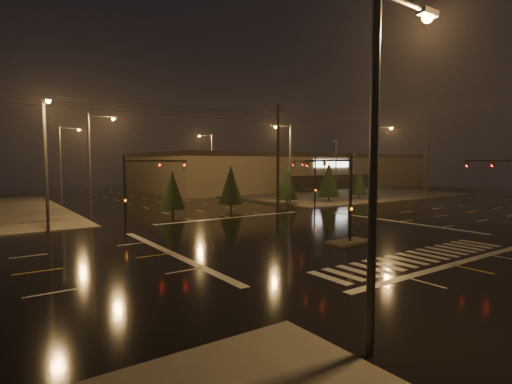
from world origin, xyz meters
The scene contains 26 objects.
ground centered at (0.00, 0.00, 0.00)m, with size 140.00×140.00×0.00m, color black.
sidewalk_ne centered at (30.00, 30.00, 0.06)m, with size 36.00×36.00×0.12m, color #45423D.
median_island centered at (0.00, -4.00, 0.07)m, with size 3.00×1.60×0.15m, color #45423D.
crosswalk centered at (0.00, -9.00, 0.01)m, with size 15.00×2.60×0.01m, color beige.
stop_bar_near centered at (0.00, -11.00, 0.01)m, with size 16.00×0.50×0.01m, color beige.
stop_bar_far centered at (0.00, 11.00, 0.01)m, with size 16.00×0.50×0.01m, color beige.
parking_lot centered at (35.00, 28.00, 0.04)m, with size 50.00×24.00×0.08m, color black.
retail_building centered at (35.00, 45.99, 3.84)m, with size 60.20×28.30×7.20m.
signal_mast_median centered at (0.00, -3.07, 3.75)m, with size 0.25×4.59×6.00m.
signal_mast_ne centered at (9.50, 10.14, 3.79)m, with size 4.84×1.86×6.00m.
signal_mast_nw centered at (-9.50, 10.14, 3.79)m, with size 4.84×1.86×6.00m.
streetlight_0 centered at (-11.18, -15.00, 5.80)m, with size 2.77×0.32×10.00m.
streetlight_1 centered at (-11.18, 18.00, 5.80)m, with size 2.77×0.32×10.00m.
streetlight_2 centered at (-11.18, 34.00, 5.80)m, with size 2.77×0.32×10.00m.
streetlight_3 centered at (11.18, 16.00, 5.80)m, with size 2.77×0.32×10.00m.
streetlight_4 centered at (11.18, 36.00, 5.80)m, with size 2.77×0.32×10.00m.
streetlight_5 centered at (-16.00, 11.18, 5.80)m, with size 0.32×2.77×10.00m.
streetlight_6 centered at (22.00, 11.18, 5.80)m, with size 0.32×2.77×10.00m.
utility_pole_1 centered at (8.00, 14.00, 6.13)m, with size 2.20×0.32×12.00m.
utility_pole_2 centered at (38.00, 14.00, 6.13)m, with size 2.20×0.32×12.00m.
conifer_0 centered at (12.03, 17.27, 2.85)m, with size 2.75×2.75×5.00m.
conifer_1 centered at (19.16, 16.93, 3.04)m, with size 3.00×3.00×5.38m.
conifer_2 centered at (25.14, 16.75, 2.59)m, with size 2.42×2.42×4.49m.
conifer_3 centered at (-4.18, 15.67, 2.63)m, with size 2.48×2.48×4.57m.
conifer_4 centered at (3.31, 16.62, 2.87)m, with size 2.78×2.78×5.04m.
car_parked centered at (26.84, 31.75, 0.83)m, with size 1.95×4.85×1.65m, color black.
Camera 1 is at (-20.24, -21.98, 5.36)m, focal length 28.00 mm.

